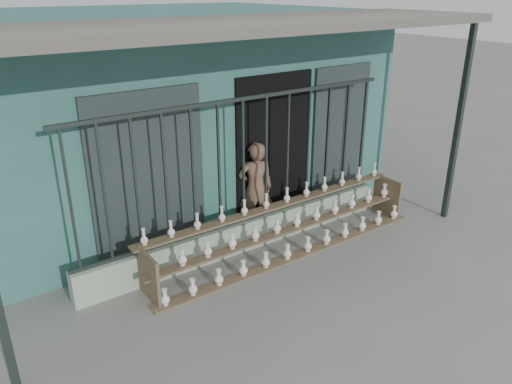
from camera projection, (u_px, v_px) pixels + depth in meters
ground at (301, 288)px, 6.39m from camera, size 60.00×60.00×0.00m
workshop_building at (151, 104)px, 8.94m from camera, size 7.40×6.60×3.21m
parapet_wall at (244, 234)px, 7.28m from camera, size 5.00×0.20×0.45m
security_fence at (243, 162)px, 6.85m from camera, size 5.00×0.04×1.80m
shelf_rack at (288, 228)px, 7.18m from camera, size 4.50×0.68×0.85m
elderly_woman at (256, 188)px, 7.58m from camera, size 0.63×0.54×1.47m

